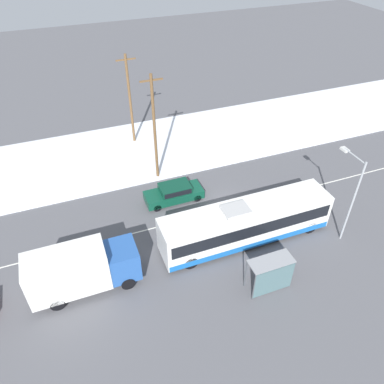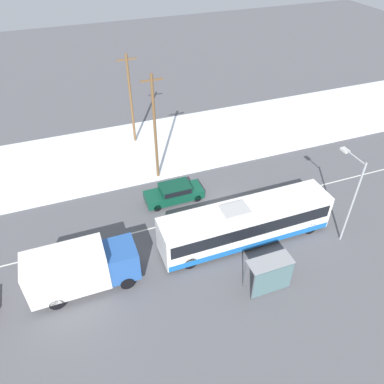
{
  "view_description": "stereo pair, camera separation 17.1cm",
  "coord_description": "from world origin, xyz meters",
  "px_view_note": "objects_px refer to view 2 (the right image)",
  "views": [
    {
      "loc": [
        -10.52,
        -20.06,
        19.63
      ],
      "look_at": [
        -2.28,
        1.4,
        1.4
      ],
      "focal_mm": 35.0,
      "sensor_mm": 36.0,
      "label": 1
    },
    {
      "loc": [
        -10.36,
        -20.12,
        19.63
      ],
      "look_at": [
        -2.28,
        1.4,
        1.4
      ],
      "focal_mm": 35.0,
      "sensor_mm": 36.0,
      "label": 2
    }
  ],
  "objects_px": {
    "box_truck": "(80,268)",
    "streetlamp": "(351,189)",
    "bus_shelter": "(271,273)",
    "utility_pole_snowlot": "(131,99)",
    "sedan_car": "(174,192)",
    "pedestrian_at_stop": "(259,268)",
    "city_bus": "(246,223)",
    "utility_pole_roadside": "(155,128)"
  },
  "relations": [
    {
      "from": "utility_pole_roadside",
      "to": "utility_pole_snowlot",
      "type": "relative_size",
      "value": 1.06
    },
    {
      "from": "city_bus",
      "to": "box_truck",
      "type": "bearing_deg",
      "value": -178.7
    },
    {
      "from": "bus_shelter",
      "to": "utility_pole_roadside",
      "type": "bearing_deg",
      "value": 102.08
    },
    {
      "from": "bus_shelter",
      "to": "streetlamp",
      "type": "relative_size",
      "value": 0.42
    },
    {
      "from": "city_bus",
      "to": "pedestrian_at_stop",
      "type": "xyz_separation_m",
      "value": [
        -0.8,
        -3.5,
        -0.54
      ]
    },
    {
      "from": "pedestrian_at_stop",
      "to": "utility_pole_roadside",
      "type": "bearing_deg",
      "value": 102.25
    },
    {
      "from": "sedan_car",
      "to": "pedestrian_at_stop",
      "type": "distance_m",
      "value": 9.84
    },
    {
      "from": "utility_pole_snowlot",
      "to": "pedestrian_at_stop",
      "type": "bearing_deg",
      "value": -80.58
    },
    {
      "from": "streetlamp",
      "to": "utility_pole_snowlot",
      "type": "distance_m",
      "value": 21.22
    },
    {
      "from": "pedestrian_at_stop",
      "to": "utility_pole_snowlot",
      "type": "bearing_deg",
      "value": 99.42
    },
    {
      "from": "city_bus",
      "to": "sedan_car",
      "type": "distance_m",
      "value": 6.9
    },
    {
      "from": "utility_pole_roadside",
      "to": "bus_shelter",
      "type": "bearing_deg",
      "value": -77.92
    },
    {
      "from": "sedan_car",
      "to": "utility_pole_roadside",
      "type": "relative_size",
      "value": 0.5
    },
    {
      "from": "utility_pole_snowlot",
      "to": "bus_shelter",
      "type": "bearing_deg",
      "value": -80.56
    },
    {
      "from": "box_truck",
      "to": "sedan_car",
      "type": "distance_m",
      "value": 10.31
    },
    {
      "from": "box_truck",
      "to": "streetlamp",
      "type": "height_order",
      "value": "streetlamp"
    },
    {
      "from": "box_truck",
      "to": "bus_shelter",
      "type": "xyz_separation_m",
      "value": [
        10.85,
        -4.33,
        -0.1
      ]
    },
    {
      "from": "utility_pole_roadside",
      "to": "streetlamp",
      "type": "bearing_deg",
      "value": -48.66
    },
    {
      "from": "utility_pole_roadside",
      "to": "utility_pole_snowlot",
      "type": "distance_m",
      "value": 6.73
    },
    {
      "from": "box_truck",
      "to": "pedestrian_at_stop",
      "type": "bearing_deg",
      "value": -16.93
    },
    {
      "from": "pedestrian_at_stop",
      "to": "bus_shelter",
      "type": "distance_m",
      "value": 1.28
    },
    {
      "from": "box_truck",
      "to": "bus_shelter",
      "type": "height_order",
      "value": "box_truck"
    },
    {
      "from": "sedan_car",
      "to": "pedestrian_at_stop",
      "type": "xyz_separation_m",
      "value": [
        2.53,
        -9.5,
        0.2
      ]
    },
    {
      "from": "utility_pole_roadside",
      "to": "utility_pole_snowlot",
      "type": "height_order",
      "value": "utility_pole_roadside"
    },
    {
      "from": "bus_shelter",
      "to": "box_truck",
      "type": "bearing_deg",
      "value": 158.26
    },
    {
      "from": "box_truck",
      "to": "utility_pole_roadside",
      "type": "xyz_separation_m",
      "value": [
        7.81,
        9.88,
        3.1
      ]
    },
    {
      "from": "pedestrian_at_stop",
      "to": "bus_shelter",
      "type": "height_order",
      "value": "bus_shelter"
    },
    {
      "from": "city_bus",
      "to": "bus_shelter",
      "type": "distance_m",
      "value": 4.63
    },
    {
      "from": "city_bus",
      "to": "box_truck",
      "type": "relative_size",
      "value": 1.85
    },
    {
      "from": "city_bus",
      "to": "utility_pole_snowlot",
      "type": "relative_size",
      "value": 1.41
    },
    {
      "from": "streetlamp",
      "to": "utility_pole_snowlot",
      "type": "relative_size",
      "value": 0.76
    },
    {
      "from": "city_bus",
      "to": "pedestrian_at_stop",
      "type": "height_order",
      "value": "city_bus"
    },
    {
      "from": "bus_shelter",
      "to": "utility_pole_snowlot",
      "type": "height_order",
      "value": "utility_pole_snowlot"
    },
    {
      "from": "sedan_car",
      "to": "utility_pole_snowlot",
      "type": "height_order",
      "value": "utility_pole_snowlot"
    },
    {
      "from": "sedan_car",
      "to": "box_truck",
      "type": "bearing_deg",
      "value": 37.59
    },
    {
      "from": "utility_pole_roadside",
      "to": "pedestrian_at_stop",
      "type": "bearing_deg",
      "value": -77.75
    },
    {
      "from": "pedestrian_at_stop",
      "to": "streetlamp",
      "type": "relative_size",
      "value": 0.25
    },
    {
      "from": "city_bus",
      "to": "utility_pole_roadside",
      "type": "distance_m",
      "value": 10.81
    },
    {
      "from": "box_truck",
      "to": "pedestrian_at_stop",
      "type": "relative_size",
      "value": 4.03
    },
    {
      "from": "pedestrian_at_stop",
      "to": "streetlamp",
      "type": "distance_m",
      "value": 8.19
    },
    {
      "from": "sedan_car",
      "to": "streetlamp",
      "type": "bearing_deg",
      "value": 141.04
    },
    {
      "from": "sedan_car",
      "to": "city_bus",
      "type": "bearing_deg",
      "value": 118.97
    }
  ]
}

